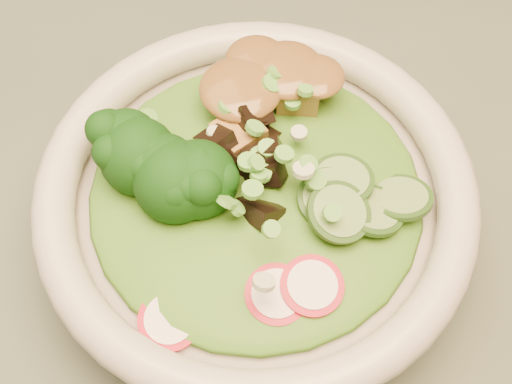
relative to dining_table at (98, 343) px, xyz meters
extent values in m
cylinder|color=black|center=(0.55, 0.35, -0.28)|extent=(0.06, 0.06, 0.72)
cube|color=#525F4E|center=(0.00, 0.00, 0.10)|extent=(1.20, 0.80, 0.03)
cylinder|color=beige|center=(0.12, 0.00, 0.14)|extent=(0.22, 0.22, 0.05)
torus|color=beige|center=(0.12, 0.00, 0.17)|extent=(0.25, 0.25, 0.02)
ellipsoid|color=#2B5E13|center=(0.12, 0.00, 0.17)|extent=(0.19, 0.19, 0.02)
ellipsoid|color=brown|center=(0.14, 0.05, 0.19)|extent=(0.06, 0.05, 0.01)
camera|label=1|loc=(0.06, -0.19, 0.51)|focal=50.00mm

